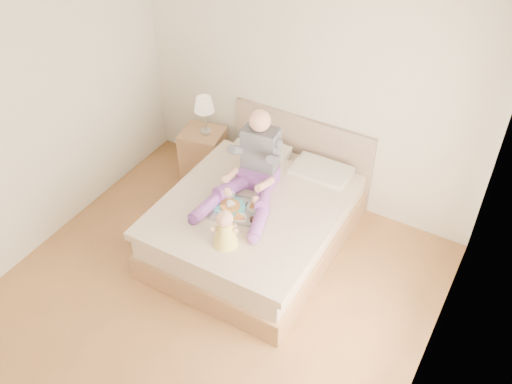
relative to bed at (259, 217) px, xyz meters
The scene contains 7 objects.
room 1.61m from the bed, 85.70° to the right, with size 4.02×4.22×2.71m.
bed is the anchor object (origin of this frame).
nightstand 1.36m from the bed, 149.46° to the left, with size 0.56×0.51×0.59m.
lamp 1.47m from the bed, 148.10° to the left, with size 0.23×0.23×0.48m.
adult 0.57m from the bed, 152.59° to the left, with size 0.75×1.10×0.89m.
tray 0.44m from the bed, 100.04° to the right, with size 0.59×0.51×0.15m.
baby 0.87m from the bed, 84.97° to the right, with size 0.29×0.35×0.39m.
Camera 1 is at (2.18, -2.78, 4.38)m, focal length 40.00 mm.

